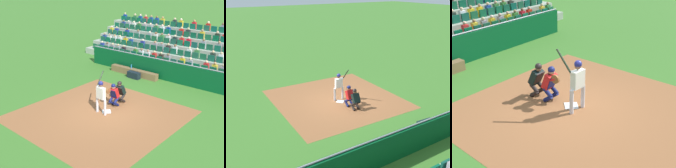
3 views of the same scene
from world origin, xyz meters
TOP-DOWN VIEW (x-y plane):
  - ground_plane at (0.00, 0.00)m, footprint 160.00×160.00m
  - infield_dirt_patch at (0.00, 0.50)m, footprint 7.53×7.59m
  - home_plate_marker at (0.00, 0.00)m, footprint 0.62×0.62m
  - batter_at_plate at (0.10, 0.30)m, footprint 0.70×0.72m
  - catcher_crouching at (0.15, -0.76)m, footprint 0.47×0.72m
  - home_plate_umpire at (0.17, -1.36)m, footprint 0.46×0.47m
  - dugout_wall at (0.00, -6.06)m, footprint 12.72×0.24m
  - dugout_bench at (2.24, -5.51)m, footprint 3.70×0.40m
  - water_bottle_on_bench at (2.49, -5.55)m, footprint 0.07×0.07m
  - equipment_duffel_bag at (1.89, -5.03)m, footprint 0.93×0.42m
  - bleacher_stand at (-0.00, -10.73)m, footprint 17.92×4.94m

SIDE VIEW (x-z plane):
  - ground_plane at x=0.00m, z-range 0.00..0.00m
  - infield_dirt_patch at x=0.00m, z-range 0.00..0.01m
  - home_plate_marker at x=0.00m, z-range 0.01..0.02m
  - equipment_duffel_bag at x=1.89m, z-range 0.00..0.43m
  - dugout_bench at x=2.24m, z-range 0.00..0.44m
  - water_bottle_on_bench at x=2.49m, z-range 0.44..0.71m
  - dugout_wall at x=0.00m, z-range -0.03..1.33m
  - home_plate_umpire at x=0.17m, z-range 0.06..1.33m
  - catcher_crouching at x=0.15m, z-range 0.07..1.37m
  - bleacher_stand at x=0.00m, z-range -0.63..2.50m
  - batter_at_plate at x=0.10m, z-range 0.04..2.11m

